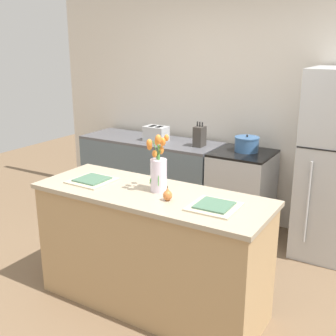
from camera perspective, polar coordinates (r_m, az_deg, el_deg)
name	(u,v)px	position (r m, az deg, el deg)	size (l,w,h in m)	color
ground_plane	(152,303)	(3.53, -2.20, -17.77)	(10.00, 10.00, 0.00)	brown
back_wall	(250,103)	(4.75, 11.09, 8.57)	(5.20, 0.08, 2.70)	silver
kitchen_island	(151,249)	(3.29, -2.29, -10.97)	(1.80, 0.66, 0.94)	tan
back_counter	(151,176)	(5.07, -2.37, -1.05)	(1.68, 0.60, 0.90)	slate
stove_range	(241,193)	(4.57, 9.88, -3.34)	(0.60, 0.61, 0.90)	#B2B5B7
flower_vase	(158,169)	(3.06, -1.31, -0.19)	(0.16, 0.17, 0.44)	silver
pear_figurine	(168,195)	(2.92, -0.06, -3.65)	(0.07, 0.07, 0.11)	#C66B33
plate_setting_left	(92,180)	(3.38, -10.23, -1.62)	(0.32, 0.32, 0.02)	beige
plate_setting_right	(214,206)	(2.83, 6.29, -5.15)	(0.32, 0.32, 0.02)	beige
toaster	(156,134)	(4.85, -1.63, 4.68)	(0.28, 0.18, 0.17)	#B7BABC
cooking_pot	(247,144)	(4.45, 10.62, 3.20)	(0.25, 0.25, 0.18)	#386093
knife_block	(200,136)	(4.60, 4.30, 4.30)	(0.10, 0.14, 0.27)	#3D3833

